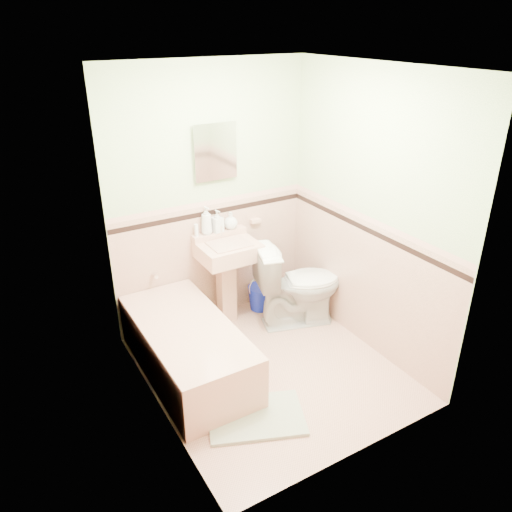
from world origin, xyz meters
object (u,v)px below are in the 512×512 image
sink (229,284)px  shoe (251,402)px  soap_bottle_left (206,221)px  soap_bottle_right (231,221)px  soap_bottle_mid (217,221)px  medicine_cabinet (215,152)px  toilet (298,284)px  bathtub (188,350)px  bucket (260,297)px

sink → shoe: (-0.45, -1.20, -0.38)m
soap_bottle_left → soap_bottle_right: size_ratio=1.60×
sink → soap_bottle_right: size_ratio=5.14×
soap_bottle_left → soap_bottle_mid: (0.11, 0.00, -0.03)m
sink → soap_bottle_left: (-0.13, 0.18, 0.63)m
sink → soap_bottle_mid: bearing=95.4°
medicine_cabinet → soap_bottle_mid: (-0.02, -0.03, -0.66)m
soap_bottle_left → medicine_cabinet: bearing=13.1°
medicine_cabinet → shoe: medicine_cabinet is taller
toilet → bathtub: bearing=115.1°
soap_bottle_right → shoe: 1.77m
medicine_cabinet → soap_bottle_right: bearing=-13.1°
bucket → soap_bottle_right: bearing=157.6°
soap_bottle_left → toilet: size_ratio=0.32×
soap_bottle_left → soap_bottle_right: (0.26, 0.00, -0.05)m
bucket → medicine_cabinet: bearing=160.5°
bucket → shoe: 1.52m
bathtub → soap_bottle_left: 1.23m
soap_bottle_mid → toilet: bearing=-40.5°
soap_bottle_left → bucket: bearing=-11.9°
sink → shoe: bearing=-110.4°
soap_bottle_right → soap_bottle_mid: bearing=180.0°
medicine_cabinet → soap_bottle_mid: size_ratio=2.06×
sink → soap_bottle_right: soap_bottle_right is taller
bathtub → bucket: (1.08, 0.60, -0.09)m
soap_bottle_left → toilet: 1.09m
toilet → soap_bottle_right: bearing=58.3°
shoe → medicine_cabinet: bearing=88.1°
bathtub → shoe: bathtub is taller
bathtub → medicine_cabinet: (0.68, 0.74, 1.47)m
bathtub → sink: size_ratio=1.72×
sink → soap_bottle_mid: (-0.02, 0.18, 0.60)m
medicine_cabinet → soap_bottle_mid: bearing=-119.3°
soap_bottle_left → soap_bottle_mid: soap_bottle_left is taller
medicine_cabinet → bathtub: bearing=-132.6°
soap_bottle_mid → shoe: bearing=-107.3°
soap_bottle_right → bucket: size_ratio=0.65×
soap_bottle_mid → bucket: (0.42, -0.11, -0.91)m
sink → soap_bottle_mid: size_ratio=4.02×
sink → shoe: sink is taller
medicine_cabinet → soap_bottle_mid: 0.66m
soap_bottle_left → soap_bottle_mid: bearing=0.0°
sink → medicine_cabinet: bearing=90.0°
shoe → soap_bottle_left: bearing=92.7°
bucket → shoe: size_ratio=1.67×
medicine_cabinet → soap_bottle_right: 0.70m
medicine_cabinet → sink: bearing=-90.0°
soap_bottle_left → bucket: size_ratio=1.05×
soap_bottle_right → bucket: soap_bottle_right is taller
bathtub → toilet: 1.30m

